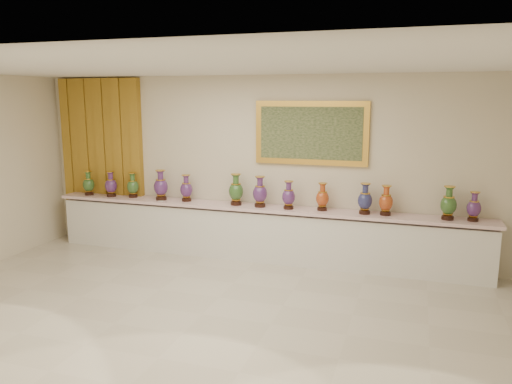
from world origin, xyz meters
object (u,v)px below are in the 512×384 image
at_px(counter, 258,233).
at_px(vase_2, 133,186).
at_px(vase_0, 89,184).
at_px(vase_1, 111,185).

relative_size(counter, vase_2, 16.57).
distance_m(counter, vase_2, 2.42).
xyz_separation_m(counter, vase_0, (-3.20, -0.05, 0.66)).
height_order(counter, vase_1, vase_1).
xyz_separation_m(counter, vase_2, (-2.33, 0.01, 0.66)).
bearing_deg(counter, vase_0, -179.02).
bearing_deg(vase_1, vase_0, -179.55).
bearing_deg(vase_0, vase_2, 4.08).
xyz_separation_m(counter, vase_1, (-2.73, -0.05, 0.67)).
height_order(vase_1, vase_2, vase_1).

